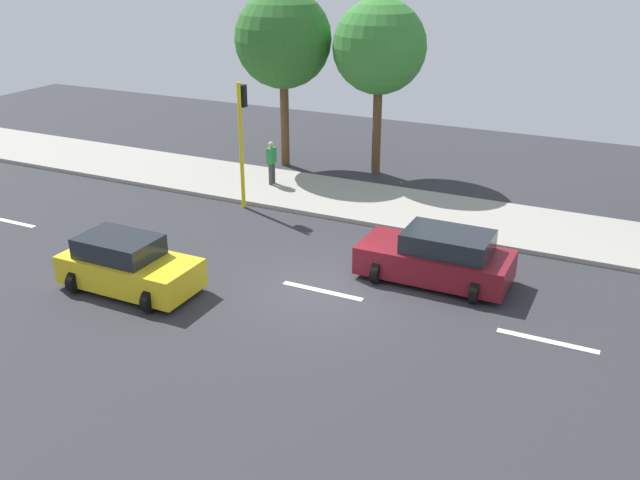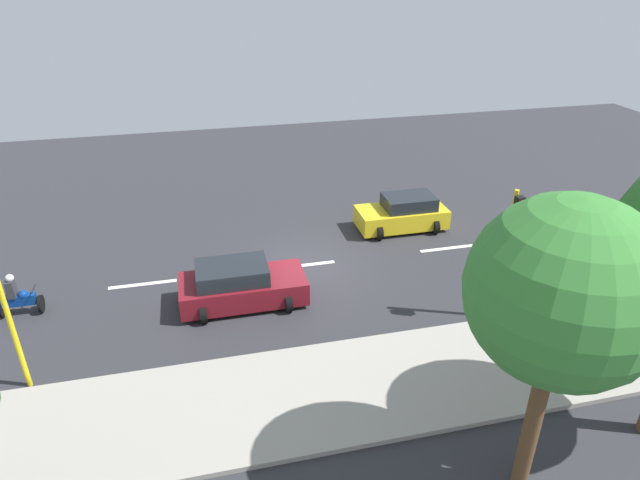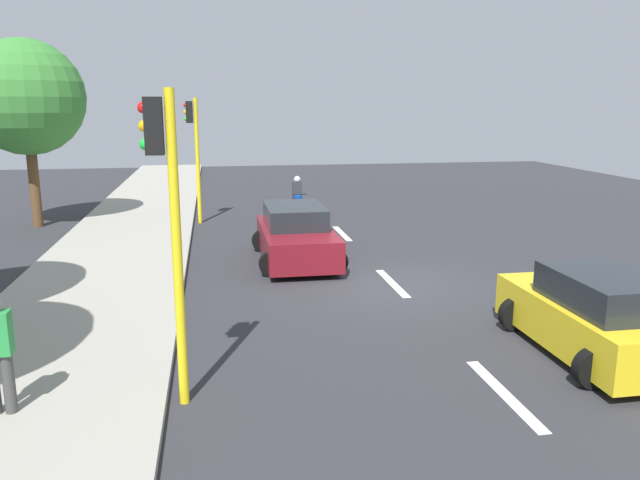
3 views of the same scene
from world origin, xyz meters
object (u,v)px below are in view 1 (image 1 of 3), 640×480
object	(u,v)px
traffic_light_corner	(242,127)
pedestrian_near_signal	(272,161)
street_tree_center	(283,40)
car_yellow_cab	(128,266)
street_tree_north	(379,47)
car_maroon	(437,258)

from	to	relation	value
traffic_light_corner	pedestrian_near_signal	bearing A→B (deg)	4.53
street_tree_center	pedestrian_near_signal	bearing A→B (deg)	-161.39
car_yellow_cab	pedestrian_near_signal	size ratio (longest dim) A/B	2.27
pedestrian_near_signal	street_tree_center	xyz separation A→B (m)	(2.89, 0.97, 4.19)
traffic_light_corner	street_tree_north	distance (m)	6.83
car_maroon	pedestrian_near_signal	world-z (taller)	pedestrian_near_signal
car_yellow_cab	street_tree_center	distance (m)	13.17
pedestrian_near_signal	street_tree_north	size ratio (longest dim) A/B	0.24
street_tree_north	car_yellow_cab	bearing A→B (deg)	170.58
car_yellow_cab	traffic_light_corner	distance (m)	7.41
pedestrian_near_signal	street_tree_center	size ratio (longest dim) A/B	0.23
pedestrian_near_signal	traffic_light_corner	world-z (taller)	traffic_light_corner
pedestrian_near_signal	street_tree_north	world-z (taller)	street_tree_north
street_tree_north	street_tree_center	bearing A→B (deg)	99.69
car_yellow_cab	street_tree_north	xyz separation A→B (m)	(12.91, -2.14, 4.39)
street_tree_center	street_tree_north	xyz separation A→B (m)	(0.67, -3.91, -0.15)
car_yellow_cab	traffic_light_corner	size ratio (longest dim) A/B	0.85
street_tree_center	street_tree_north	distance (m)	3.97
traffic_light_corner	street_tree_north	size ratio (longest dim) A/B	0.65
car_maroon	traffic_light_corner	world-z (taller)	traffic_light_corner
car_yellow_cab	traffic_light_corner	world-z (taller)	traffic_light_corner
street_tree_center	car_yellow_cab	bearing A→B (deg)	-171.79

